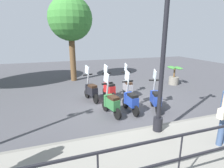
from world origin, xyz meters
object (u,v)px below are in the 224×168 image
tree_distant (70,19)px  scooter_near_1 (131,100)px  potted_palm (174,77)px  lamp_post_near (163,62)px  scooter_far_1 (109,89)px  scooter_near_2 (111,103)px  scooter_near_0 (155,98)px  scooter_far_2 (91,90)px  scooter_far_0 (127,87)px

tree_distant → scooter_near_1: (-5.59, -1.46, -3.23)m
potted_palm → scooter_near_1: size_ratio=0.69×
lamp_post_near → tree_distant: (7.29, 1.55, 1.57)m
scooter_far_1 → scooter_near_2: bearing=156.2°
scooter_near_0 → scooter_far_2: (1.79, 2.12, 0.00)m
lamp_post_near → scooter_near_2: 2.51m
tree_distant → scooter_far_1: bearing=-164.0°
tree_distant → scooter_far_1: 5.23m
tree_distant → scooter_far_0: tree_distant is taller
tree_distant → scooter_near_2: tree_distant is taller
scooter_far_0 → tree_distant: bearing=32.8°
lamp_post_near → tree_distant: size_ratio=0.89×
scooter_far_2 → scooter_far_1: bearing=-105.8°
lamp_post_near → scooter_near_0: bearing=-29.6°
potted_palm → scooter_far_0: (-1.11, 3.44, 0.04)m
potted_palm → scooter_far_1: (-1.11, 4.35, 0.04)m
potted_palm → lamp_post_near: bearing=138.5°
lamp_post_near → potted_palm: bearing=-41.5°
potted_palm → scooter_near_1: 4.87m
scooter_far_1 → lamp_post_near: bearing=178.1°
lamp_post_near → scooter_near_1: bearing=2.9°
scooter_far_1 → scooter_far_2: bearing=80.7°
lamp_post_near → scooter_near_1: (1.70, 0.09, -1.66)m
lamp_post_near → scooter_far_1: lamp_post_near is taller
lamp_post_near → scooter_far_0: size_ratio=2.91×
scooter_near_1 → scooter_far_0: (1.64, -0.58, 0.00)m
scooter_near_1 → tree_distant: bearing=11.4°
potted_palm → scooter_far_0: bearing=107.8°
scooter_far_0 → scooter_far_1: 0.91m
potted_palm → scooter_near_1: scooter_near_1 is taller
lamp_post_near → scooter_near_1: 2.38m
tree_distant → scooter_near_0: (-5.74, -2.43, -3.23)m
potted_palm → scooter_far_0: scooter_far_0 is taller
scooter_near_1 → scooter_far_1: 1.67m
tree_distant → scooter_far_0: 5.50m
tree_distant → scooter_near_0: 7.02m
tree_distant → scooter_far_2: 5.11m
lamp_post_near → scooter_near_0: (1.55, -0.88, -1.66)m
tree_distant → lamp_post_near: bearing=-168.0°
scooter_far_0 → scooter_near_1: bearing=166.1°
scooter_near_2 → scooter_far_2: same height
scooter_near_2 → scooter_far_1: (1.66, -0.44, 0.00)m
lamp_post_near → scooter_near_1: size_ratio=2.91×
tree_distant → scooter_near_2: size_ratio=3.29×
scooter_near_2 → scooter_far_2: bearing=-0.3°
tree_distant → scooter_far_0: size_ratio=3.29×
tree_distant → potted_palm: bearing=-117.4°
scooter_near_1 → scooter_near_2: (-0.02, 0.77, 0.00)m
scooter_near_0 → scooter_near_1: size_ratio=1.00×
potted_palm → scooter_near_2: (-2.77, 4.79, 0.04)m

